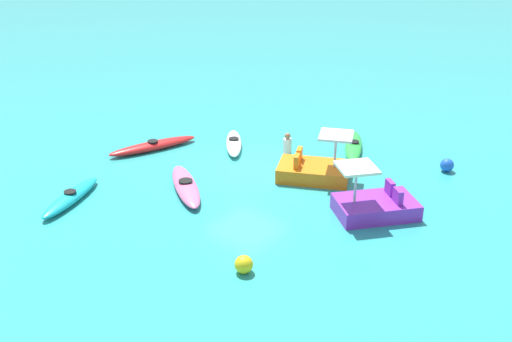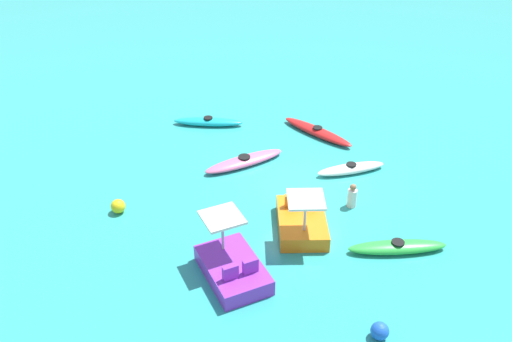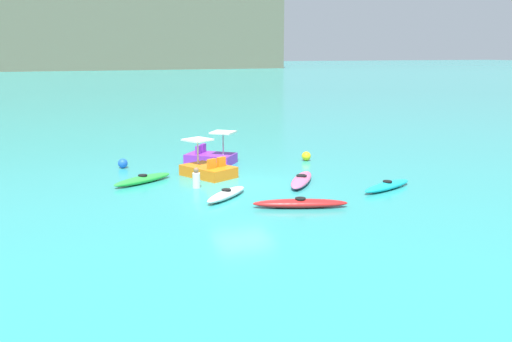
% 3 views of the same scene
% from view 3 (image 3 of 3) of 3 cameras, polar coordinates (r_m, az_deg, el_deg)
% --- Properties ---
extents(ground_plane, '(600.00, 600.00, 0.00)m').
position_cam_3_polar(ground_plane, '(23.48, -1.39, -1.57)').
color(ground_plane, teal).
extents(headland_cliff, '(157.39, 67.36, 31.65)m').
position_cam_3_polar(headland_cliff, '(206.23, -21.38, 14.30)').
color(headland_cliff, '#6B6651').
rests_on(headland_cliff, ground_plane).
extents(kayak_green, '(2.95, 2.01, 0.37)m').
position_cam_3_polar(kayak_green, '(24.47, -11.68, -0.86)').
color(kayak_green, green).
rests_on(kayak_green, ground_plane).
extents(kayak_red, '(3.51, 1.75, 0.37)m').
position_cam_3_polar(kayak_red, '(20.27, 4.63, -3.37)').
color(kayak_red, red).
rests_on(kayak_red, ground_plane).
extents(kayak_cyan, '(3.00, 1.64, 0.37)m').
position_cam_3_polar(kayak_cyan, '(23.48, 13.49, -1.50)').
color(kayak_cyan, '#19B7C6').
rests_on(kayak_cyan, ground_plane).
extents(kayak_pink, '(2.48, 3.09, 0.37)m').
position_cam_3_polar(kayak_pink, '(23.99, 4.75, -0.91)').
color(kayak_pink, pink).
rests_on(kayak_pink, ground_plane).
extents(kayak_white, '(2.39, 2.19, 0.37)m').
position_cam_3_polar(kayak_white, '(21.50, -3.10, -2.43)').
color(kayak_white, white).
rests_on(kayak_white, ground_plane).
extents(pedal_boat_orange, '(2.41, 2.82, 1.68)m').
position_cam_3_polar(pedal_boat_orange, '(25.29, -5.01, 0.18)').
color(pedal_boat_orange, orange).
rests_on(pedal_boat_orange, ground_plane).
extents(pedal_boat_purple, '(2.81, 2.69, 1.68)m').
position_cam_3_polar(pedal_boat_purple, '(28.28, -4.69, 1.48)').
color(pedal_boat_purple, purple).
rests_on(pedal_boat_purple, ground_plane).
extents(buoy_blue, '(0.47, 0.47, 0.47)m').
position_cam_3_polar(buoy_blue, '(27.84, -13.68, 0.78)').
color(buoy_blue, blue).
rests_on(buoy_blue, ground_plane).
extents(buoy_yellow, '(0.48, 0.48, 0.48)m').
position_cam_3_polar(buoy_yellow, '(29.02, 5.25, 1.55)').
color(buoy_yellow, yellow).
rests_on(buoy_yellow, ground_plane).
extents(person_near_shore, '(0.33, 0.33, 0.88)m').
position_cam_3_polar(person_near_shore, '(23.20, -6.23, -0.83)').
color(person_near_shore, silver).
rests_on(person_near_shore, ground_plane).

